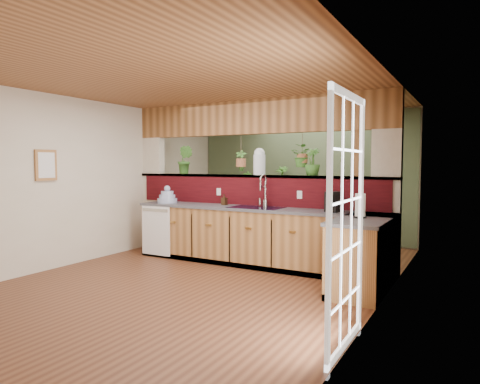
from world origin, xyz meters
The scene contains 28 objects.
ground centered at (0.00, 0.00, 0.00)m, with size 4.60×7.00×0.01m, color #542D1A.
ceiling centered at (0.00, 0.00, 2.60)m, with size 4.60×7.00×0.01m, color brown.
wall_back centered at (0.00, 3.50, 1.30)m, with size 4.60×0.02×2.60m, color beige.
wall_left centered at (-2.30, 0.00, 1.30)m, with size 0.02×7.00×2.60m, color beige.
wall_right centered at (2.30, 0.00, 1.30)m, with size 0.02×7.00×2.60m, color beige.
pass_through_partition centered at (0.03, 1.35, 1.19)m, with size 4.60×0.21×2.60m.
pass_through_ledge centered at (0.00, 1.35, 1.37)m, with size 4.60×0.21×0.04m, color brown.
header_beam centered at (0.00, 1.35, 2.33)m, with size 4.60×0.15×0.55m, color brown.
sage_backwall centered at (0.00, 3.48, 1.30)m, with size 4.55×0.02×2.55m, color #4E5E40.
countertop centered at (0.84, 0.87, 0.45)m, with size 4.14×1.52×0.90m.
dishwasher centered at (-1.48, 0.66, 0.46)m, with size 0.58×0.03×0.82m.
navy_sink centered at (0.25, 0.98, 0.82)m, with size 0.82×0.50×0.18m.
french_door centered at (2.27, -1.30, 1.05)m, with size 0.06×1.02×2.16m, color white.
framed_print centered at (-2.27, -0.80, 1.55)m, with size 0.04×0.35×0.45m.
faucet centered at (0.31, 1.13, 1.18)m, with size 0.23×0.23×0.51m.
dish_stack centered at (-1.46, 0.95, 0.99)m, with size 0.34×0.34×0.30m.
soap_dispenser centered at (-0.39, 1.08, 0.99)m, with size 0.08×0.08×0.18m, color #3D2916.
coffee_maker centered at (1.47, 0.97, 1.03)m, with size 0.15×0.26×0.28m.
paper_towel centered at (1.95, 0.48, 1.05)m, with size 0.15×0.15×0.32m.
glass_jar centered at (0.12, 1.35, 1.61)m, with size 0.20×0.20×0.44m.
ledge_plant_left centered at (-1.37, 1.35, 1.64)m, with size 0.28×0.22×0.50m, color #346623.
ledge_plant_right centered at (1.01, 1.35, 1.60)m, with size 0.23×0.23×0.42m, color #346623.
hanging_plant_a centered at (-0.23, 1.35, 1.73)m, with size 0.21×0.18×0.53m.
hanging_plant_b centered at (0.85, 1.35, 1.84)m, with size 0.38×0.35×0.47m.
shelving_console centered at (-0.63, 3.25, 0.50)m, with size 1.64×0.44×1.09m, color black.
shelf_plant_a centered at (-1.13, 3.25, 1.23)m, with size 0.20×0.13×0.37m, color #346623.
shelf_plant_b centered at (-0.33, 3.25, 1.29)m, with size 0.27×0.27×0.48m, color #346623.
floor_plant centered at (0.42, 2.41, 0.38)m, with size 0.69×0.60×0.77m, color #346623.
Camera 1 is at (3.23, -4.84, 1.57)m, focal length 32.00 mm.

